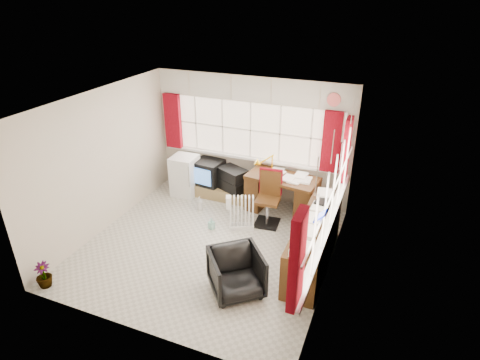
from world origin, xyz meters
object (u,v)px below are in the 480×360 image
at_px(desk, 282,193).
at_px(desk_lamp, 272,161).
at_px(task_chair, 269,195).
at_px(office_chair, 236,273).
at_px(tv_bench, 221,191).
at_px(radiator, 242,216).
at_px(crt_tv, 209,172).
at_px(mini_fridge, 185,176).
at_px(credenza, 313,243).

height_order(desk, desk_lamp, desk_lamp).
relative_size(desk, task_chair, 1.36).
distance_m(office_chair, tv_bench, 2.94).
distance_m(radiator, crt_tv, 1.55).
relative_size(radiator, mini_fridge, 0.78).
relative_size(desk, radiator, 2.12).
distance_m(desk, desk_lamp, 0.71).
xyz_separation_m(desk, mini_fridge, (-2.10, -0.01, -0.00)).
bearing_deg(task_chair, office_chair, -84.92).
bearing_deg(crt_tv, desk_lamp, -11.21).
bearing_deg(crt_tv, office_chair, -56.73).
bearing_deg(tv_bench, crt_tv, 176.67).
bearing_deg(desk, desk_lamp, -148.93).
relative_size(task_chair, office_chair, 1.42).
bearing_deg(desk, radiator, -120.67).
relative_size(tv_bench, crt_tv, 2.29).
xyz_separation_m(desk, crt_tv, (-1.64, 0.18, 0.07)).
relative_size(radiator, credenza, 0.33).
relative_size(credenza, crt_tv, 3.27).
bearing_deg(desk_lamp, credenza, -48.55).
relative_size(credenza, tv_bench, 1.43).
distance_m(desk_lamp, task_chair, 0.62).
bearing_deg(desk_lamp, desk, 31.07).
bearing_deg(office_chair, mini_fridge, 92.35).
height_order(desk_lamp, task_chair, desk_lamp).
xyz_separation_m(office_chair, mini_fridge, (-2.15, 2.39, 0.09)).
bearing_deg(task_chair, desk, 71.97).
height_order(office_chair, crt_tv, crt_tv).
relative_size(credenza, mini_fridge, 2.35).
bearing_deg(credenza, tv_bench, 146.29).
height_order(task_chair, crt_tv, task_chair).
distance_m(radiator, credenza, 1.51).
bearing_deg(crt_tv, task_chair, -20.75).
height_order(task_chair, radiator, task_chair).
height_order(crt_tv, mini_fridge, mini_fridge).
distance_m(credenza, tv_bench, 2.75).
xyz_separation_m(office_chair, tv_bench, (-1.41, 2.57, -0.21)).
distance_m(desk, radiator, 0.98).
height_order(desk, radiator, desk).
bearing_deg(task_chair, crt_tv, 159.25).
relative_size(office_chair, credenza, 0.36).
bearing_deg(mini_fridge, desk, 0.34).
relative_size(crt_tv, mini_fridge, 0.72).
height_order(office_chair, radiator, radiator).
relative_size(tv_bench, mini_fridge, 1.65).
xyz_separation_m(desk, office_chair, (0.05, -2.40, -0.10)).
bearing_deg(radiator, desk_lamp, 66.74).
distance_m(tv_bench, mini_fridge, 0.82).
xyz_separation_m(desk, desk_lamp, (-0.18, -0.11, 0.67)).
distance_m(radiator, mini_fridge, 1.81).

